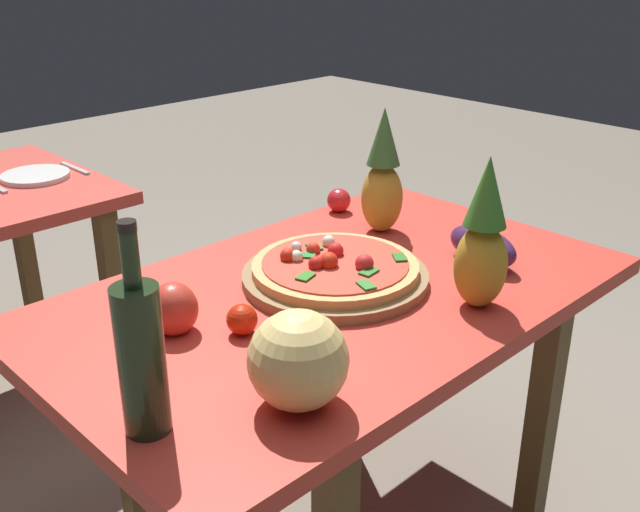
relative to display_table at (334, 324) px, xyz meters
The scene contains 13 objects.
display_table is the anchor object (origin of this frame).
pizza_board 0.11m from the display_table, 43.82° to the left, with size 0.43×0.43×0.03m, color olive.
pizza 0.14m from the display_table, 47.27° to the left, with size 0.38×0.38×0.06m.
wine_bottle 0.65m from the display_table, 165.33° to the right, with size 0.08×0.08×0.36m.
pineapple_left 0.45m from the display_table, 25.73° to the left, with size 0.11×0.11×0.34m.
pineapple_right 0.40m from the display_table, 58.64° to the right, with size 0.11×0.11×0.33m.
melon 0.49m from the display_table, 143.19° to the right, with size 0.17×0.17×0.17m, color #EDCC77.
bell_pepper 0.41m from the display_table, 166.41° to the left, with size 0.10×0.10×0.11m, color red.
eggplant 0.41m from the display_table, 22.37° to the right, with size 0.20×0.09×0.09m, color #472451.
tomato_by_bottle 0.30m from the display_table, behind, with size 0.06×0.06×0.06m, color red.
tomato_beside_pepper 0.53m from the display_table, 43.39° to the left, with size 0.07×0.07×0.07m, color red.
dinner_plate 1.29m from the display_table, 95.14° to the left, with size 0.22×0.22×0.02m, color white.
knife_utensil 1.28m from the display_table, 88.88° to the left, with size 0.02×0.18×0.01m, color silver.
Camera 1 is at (-1.08, -1.06, 1.49)m, focal length 41.65 mm.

